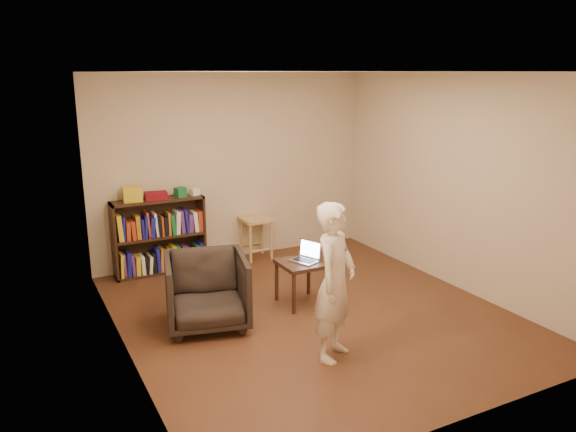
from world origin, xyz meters
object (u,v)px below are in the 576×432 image
armchair (207,291)px  person (335,282)px  stool (256,226)px  side_table (302,269)px  bookshelf (159,240)px  laptop (307,256)px

armchair → person: (0.83, -1.17, 0.36)m
armchair → person: bearing=-41.1°
stool → armchair: (-1.37, -1.80, -0.09)m
armchair → side_table: bearing=16.8°
armchair → stool: bearing=66.2°
bookshelf → armchair: (0.01, -1.86, -0.05)m
bookshelf → person: 3.16m
laptop → bookshelf: bearing=-168.7°
laptop → person: bearing=-41.3°
armchair → side_table: armchair is taller
person → armchair: bearing=88.9°
stool → side_table: size_ratio=1.18×
stool → person: bearing=-100.3°
laptop → person: person is taller
stool → laptop: laptop is taller
bookshelf → laptop: 2.18m
laptop → person: 1.32m
bookshelf → side_table: bearing=-57.0°
stool → armchair: size_ratio=0.70×
stool → armchair: armchair is taller
person → stool: bearing=43.1°
armchair → bookshelf: bearing=103.7°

